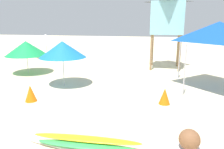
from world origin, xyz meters
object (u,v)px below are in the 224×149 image
beach_umbrella_mid (63,49)px  traffic_cone_near (165,96)px  lifeguard_tower (167,14)px  traffic_cone_far (31,93)px  surfboard_pile (84,144)px  popup_canopy (219,32)px  beach_umbrella_left (46,39)px  beach_umbrella_far (26,48)px

beach_umbrella_mid → traffic_cone_near: beach_umbrella_mid is taller
beach_umbrella_mid → traffic_cone_near: size_ratio=3.60×
lifeguard_tower → traffic_cone_far: size_ratio=7.36×
surfboard_pile → traffic_cone_near: (1.71, 3.16, 0.15)m
popup_canopy → lifeguard_tower: bearing=118.1°
lifeguard_tower → beach_umbrella_left: 9.15m
popup_canopy → lifeguard_tower: size_ratio=0.64×
beach_umbrella_mid → beach_umbrella_far: size_ratio=0.90×
beach_umbrella_mid → beach_umbrella_far: bearing=148.9°
beach_umbrella_left → popup_canopy: bearing=-27.1°
beach_umbrella_mid → beach_umbrella_far: beach_umbrella_mid is taller
lifeguard_tower → traffic_cone_far: (-4.59, -6.88, -2.86)m
popup_canopy → traffic_cone_near: (-2.02, -2.42, -2.05)m
lifeguard_tower → beach_umbrella_mid: lifeguard_tower is taller
popup_canopy → lifeguard_tower: lifeguard_tower is taller
lifeguard_tower → beach_umbrella_far: (-7.23, -3.04, -1.80)m
traffic_cone_near → traffic_cone_far: bearing=-170.5°
popup_canopy → lifeguard_tower: (-1.98, 3.70, 0.83)m
surfboard_pile → beach_umbrella_left: beach_umbrella_left is taller
beach_umbrella_left → traffic_cone_far: bearing=-64.1°
lifeguard_tower → beach_umbrella_mid: 6.63m
beach_umbrella_left → beach_umbrella_far: 5.09m
popup_canopy → traffic_cone_near: bearing=-129.8°
beach_umbrella_mid → traffic_cone_near: (4.25, -1.32, -1.31)m
beach_umbrella_far → beach_umbrella_left: bearing=108.0°
surfboard_pile → traffic_cone_far: 3.72m
surfboard_pile → lifeguard_tower: 9.92m
beach_umbrella_far → traffic_cone_near: 7.90m
beach_umbrella_far → traffic_cone_far: (2.64, -3.85, -1.06)m
lifeguard_tower → traffic_cone_near: lifeguard_tower is taller
beach_umbrella_far → traffic_cone_near: beach_umbrella_far is taller
traffic_cone_far → surfboard_pile: bearing=-40.2°
beach_umbrella_left → traffic_cone_near: (8.76, -7.93, -1.18)m
beach_umbrella_left → traffic_cone_far: (4.21, -8.69, -1.16)m
traffic_cone_far → beach_umbrella_left: bearing=115.9°
popup_canopy → beach_umbrella_left: 12.13m
beach_umbrella_left → beach_umbrella_far: size_ratio=0.99×
surfboard_pile → popup_canopy: (3.73, 5.58, 2.20)m
surfboard_pile → traffic_cone_far: traffic_cone_far is taller
surfboard_pile → lifeguard_tower: lifeguard_tower is taller
beach_umbrella_far → traffic_cone_far: bearing=-55.5°
beach_umbrella_left → traffic_cone_near: bearing=-42.1°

